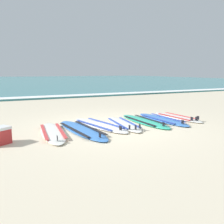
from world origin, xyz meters
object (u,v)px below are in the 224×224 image
Objects in this scene: surfboard_3 at (123,124)px; surfboard_1 at (82,130)px; surfboard_2 at (99,125)px; surfboard_4 at (144,121)px; surfboard_6 at (177,117)px; surfboard_5 at (162,119)px; surfboard_0 at (53,132)px.

surfboard_1 is at bearing -173.17° from surfboard_3.
surfboard_2 is 1.14× the size of surfboard_3.
surfboard_2 is 1.47m from surfboard_4.
surfboard_1 is 1.26× the size of surfboard_6.
surfboard_3 is 0.92× the size of surfboard_5.
surfboard_1 is 3.45m from surfboard_6.
surfboard_6 is (4.19, 0.26, 0.00)m from surfboard_0.
surfboard_2 is 1.20× the size of surfboard_6.
surfboard_3 is at bearing -175.76° from surfboard_6.
surfboard_1 and surfboard_4 have the same top height.
surfboard_0 is at bearing -176.30° from surfboard_4.
surfboard_0 is at bearing -176.96° from surfboard_5.
surfboard_5 is (3.51, 0.19, -0.00)m from surfboard_0.
surfboard_6 is (1.35, 0.08, 0.00)m from surfboard_4.
surfboard_6 is (3.44, 0.32, 0.00)m from surfboard_1.
surfboard_0 is 4.19m from surfboard_6.
surfboard_1 and surfboard_2 have the same top height.
surfboard_5 is at bearing 3.04° from surfboard_0.
surfboard_0 is 0.98× the size of surfboard_5.
surfboard_6 is (0.68, 0.08, 0.00)m from surfboard_5.
surfboard_5 and surfboard_6 have the same top height.
surfboard_0 is 0.88× the size of surfboard_1.
surfboard_2 is 2.14m from surfboard_5.
surfboard_4 is at bearing 5.83° from surfboard_3.
surfboard_1 is 1.05× the size of surfboard_2.
surfboard_2 is at bearing 27.85° from surfboard_1.
surfboard_5 is (2.76, 0.24, 0.00)m from surfboard_1.
surfboard_1 is at bearing -173.54° from surfboard_4.
surfboard_5 is 1.14× the size of surfboard_6.
surfboard_6 is at bearing 3.58° from surfboard_0.
surfboard_3 is at bearing 2.91° from surfboard_0.
surfboard_5 is at bearing -2.39° from surfboard_2.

